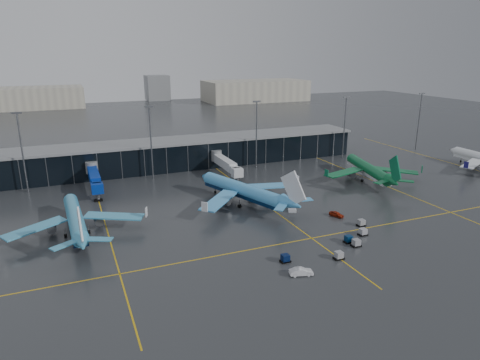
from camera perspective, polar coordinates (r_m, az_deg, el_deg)
name	(u,v)px	position (r m, az deg, el deg)	size (l,w,h in m)	color
ground	(249,222)	(112.92, 1.16, -5.65)	(600.00, 600.00, 0.00)	#282B2D
terminal_pier	(185,153)	(167.33, -7.38, 3.65)	(142.00, 17.00, 10.70)	black
jet_bridges	(94,177)	(143.96, -18.85, 0.35)	(94.00, 27.50, 7.20)	#595B60
flood_masts	(206,136)	(155.71, -4.53, 5.91)	(203.00, 0.50, 25.50)	#595B60
distant_hangars	(176,93)	(378.54, -8.51, 11.44)	(260.00, 71.00, 22.00)	#B2AD99
taxi_lines	(265,204)	(125.81, 3.40, -3.26)	(220.00, 120.00, 0.02)	gold
airliner_arkefly	(74,210)	(112.11, -21.25, -3.71)	(34.46, 39.24, 12.06)	#3A96C0
airliner_klm_near	(242,182)	(124.35, 0.29, -0.25)	(37.96, 43.23, 13.29)	#449EDF
airliner_aer_lingus	(369,163)	(154.23, 16.79, 2.23)	(35.36, 40.27, 12.38)	#0B6031
baggage_carts	(343,241)	(103.18, 13.63, -7.94)	(29.62, 14.65, 1.70)	black
mobile_airstair	(292,208)	(121.34, 6.96, -3.75)	(3.34, 3.83, 3.45)	silver
service_van_red	(336,214)	(119.27, 12.74, -4.46)	(1.66, 4.12, 1.40)	maroon
service_van_white	(301,272)	(88.39, 8.16, -12.00)	(1.67, 4.79, 1.58)	silver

